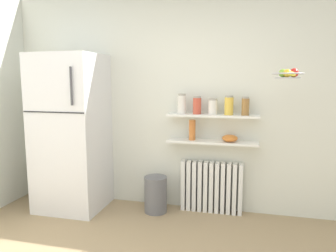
% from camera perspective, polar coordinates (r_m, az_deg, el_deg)
% --- Properties ---
extents(back_wall, '(7.04, 0.10, 2.60)m').
position_cam_1_polar(back_wall, '(3.78, 3.96, 4.63)').
color(back_wall, silver).
rests_on(back_wall, ground_plane).
extents(refrigerator, '(0.75, 0.71, 1.84)m').
position_cam_1_polar(refrigerator, '(3.93, -17.00, -1.17)').
color(refrigerator, silver).
rests_on(refrigerator, ground_plane).
extents(radiator, '(0.71, 0.12, 0.60)m').
position_cam_1_polar(radiator, '(3.81, 7.82, -10.82)').
color(radiator, white).
rests_on(radiator, ground_plane).
extents(wall_shelf_lower, '(1.03, 0.22, 0.02)m').
position_cam_1_polar(wall_shelf_lower, '(3.64, 7.93, -2.86)').
color(wall_shelf_lower, white).
extents(wall_shelf_upper, '(1.03, 0.22, 0.02)m').
position_cam_1_polar(wall_shelf_upper, '(3.59, 8.03, 1.87)').
color(wall_shelf_upper, white).
extents(storage_jar_0, '(0.10, 0.10, 0.23)m').
position_cam_1_polar(storage_jar_0, '(3.63, 2.49, 3.99)').
color(storage_jar_0, silver).
rests_on(storage_jar_0, wall_shelf_upper).
extents(storage_jar_1, '(0.09, 0.09, 0.20)m').
position_cam_1_polar(storage_jar_1, '(3.60, 5.26, 3.73)').
color(storage_jar_1, '#C64C38').
rests_on(storage_jar_1, wall_shelf_upper).
extents(storage_jar_2, '(0.10, 0.10, 0.18)m').
position_cam_1_polar(storage_jar_2, '(3.58, 8.06, 3.48)').
color(storage_jar_2, silver).
rests_on(storage_jar_2, wall_shelf_upper).
extents(storage_jar_3, '(0.10, 0.10, 0.21)m').
position_cam_1_polar(storage_jar_3, '(3.57, 10.91, 3.67)').
color(storage_jar_3, yellow).
rests_on(storage_jar_3, wall_shelf_upper).
extents(storage_jar_4, '(0.08, 0.08, 0.20)m').
position_cam_1_polar(storage_jar_4, '(3.56, 13.76, 3.49)').
color(storage_jar_4, olive).
rests_on(storage_jar_4, wall_shelf_upper).
extents(vase, '(0.08, 0.08, 0.23)m').
position_cam_1_polar(vase, '(3.65, 4.38, -0.72)').
color(vase, '#CC7033').
rests_on(vase, wall_shelf_lower).
extents(shelf_bowl, '(0.17, 0.17, 0.08)m').
position_cam_1_polar(shelf_bowl, '(3.61, 11.06, -2.18)').
color(shelf_bowl, orange).
rests_on(shelf_bowl, wall_shelf_lower).
extents(trash_bin, '(0.26, 0.26, 0.42)m').
position_cam_1_polar(trash_bin, '(3.80, -2.24, -12.18)').
color(trash_bin, slate).
rests_on(trash_bin, ground_plane).
extents(hanging_fruit_basket, '(0.29, 0.29, 0.09)m').
position_cam_1_polar(hanging_fruit_basket, '(3.20, 20.85, 8.74)').
color(hanging_fruit_basket, '#B2B2B7').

